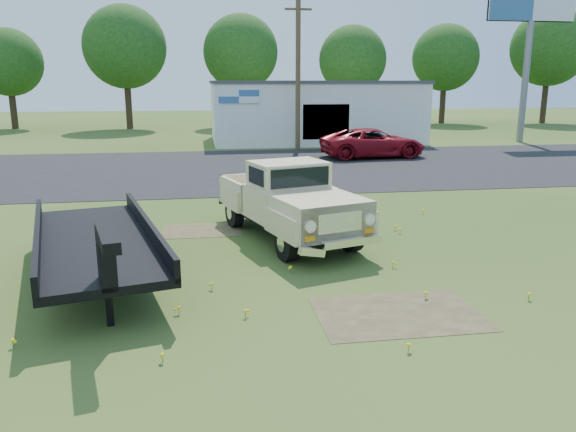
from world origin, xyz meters
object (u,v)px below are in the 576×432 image
object	(u,v)px
vintage_pickup_truck	(288,200)
red_pickup	(373,143)
flatbed_trailer	(95,235)
dark_sedan	(372,142)
billboard	(531,12)

from	to	relation	value
vintage_pickup_truck	red_pickup	size ratio (longest dim) A/B	1.01
flatbed_trailer	dark_sedan	distance (m)	22.49
vintage_pickup_truck	dark_sedan	size ratio (longest dim) A/B	1.34
flatbed_trailer	red_pickup	world-z (taller)	flatbed_trailer
vintage_pickup_truck	billboard	bearing A→B (deg)	31.07
red_pickup	dark_sedan	size ratio (longest dim) A/B	1.32
vintage_pickup_truck	red_pickup	bearing A→B (deg)	48.34
billboard	red_pickup	bearing A→B (deg)	-153.25
vintage_pickup_truck	dark_sedan	bearing A→B (deg)	49.00
vintage_pickup_truck	flatbed_trailer	xyz separation A→B (m)	(-4.56, -2.48, -0.10)
red_pickup	dark_sedan	xyz separation A→B (m)	(0.31, 1.16, -0.06)
vintage_pickup_truck	red_pickup	xyz separation A→B (m)	(7.16, 15.37, -0.25)
billboard	dark_sedan	xyz separation A→B (m)	(-12.23, -5.16, -7.80)
vintage_pickup_truck	dark_sedan	xyz separation A→B (m)	(7.47, 16.53, -0.31)
red_pickup	flatbed_trailer	bearing A→B (deg)	142.04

